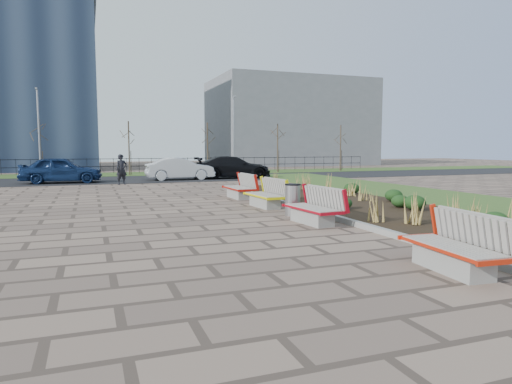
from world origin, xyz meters
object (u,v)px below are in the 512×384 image
object	(u,v)px
bench_a	(452,243)
lamp_east	(234,135)
car_blue	(61,170)
car_black	(233,167)
bench_d	(238,186)
car_silver	(180,169)
litter_bin	(293,200)
bench_c	(264,193)
bench_b	(312,206)
lamp_west	(39,134)
pedestrian	(122,169)

from	to	relation	value
bench_a	lamp_east	bearing A→B (deg)	84.69
bench_a	car_blue	size ratio (longest dim) A/B	0.46
car_blue	car_black	bearing A→B (deg)	-84.20
bench_d	car_silver	bearing A→B (deg)	89.92
litter_bin	car_silver	size ratio (longest dim) A/B	0.22
bench_a	bench_c	distance (m)	8.94
bench_b	bench_d	world-z (taller)	same
bench_c	car_black	xyz separation A→B (m)	(3.36, 14.60, 0.26)
bench_c	car_blue	world-z (taller)	car_blue
litter_bin	car_silver	distance (m)	16.43
bench_b	lamp_west	xyz separation A→B (m)	(-9.00, 23.45, 2.54)
bench_b	car_silver	xyz separation A→B (m)	(-0.32, 18.01, 0.24)
litter_bin	pedestrian	distance (m)	14.56
car_black	car_silver	bearing A→B (deg)	98.88
car_silver	car_black	bearing A→B (deg)	-86.43
bench_d	lamp_west	xyz separation A→B (m)	(-9.00, 16.74, 2.54)
car_black	lamp_west	distance (m)	13.59
bench_b	car_blue	distance (m)	19.24
litter_bin	car_blue	world-z (taller)	car_blue
bench_a	pedestrian	xyz separation A→B (m)	(-4.11, 20.77, 0.36)
bench_a	car_black	size ratio (longest dim) A/B	0.41
bench_a	bench_d	world-z (taller)	same
lamp_east	lamp_west	bearing A→B (deg)	180.00
pedestrian	lamp_west	world-z (taller)	lamp_west
bench_c	pedestrian	xyz separation A→B (m)	(-4.11, 11.84, 0.36)
bench_c	lamp_west	xyz separation A→B (m)	(-9.00, 19.77, 2.54)
bench_b	lamp_east	bearing A→B (deg)	73.16
car_blue	lamp_east	world-z (taller)	lamp_east
car_black	lamp_east	world-z (taller)	lamp_east
bench_b	car_black	distance (m)	18.58
bench_c	pedestrian	world-z (taller)	pedestrian
car_blue	car_silver	bearing A→B (deg)	-84.95
lamp_west	bench_c	bearing A→B (deg)	-65.52
bench_a	lamp_east	world-z (taller)	lamp_east
car_silver	lamp_west	distance (m)	10.50
car_black	lamp_west	bearing A→B (deg)	72.03
bench_b	car_blue	xyz separation A→B (m)	(-7.37, 17.77, 0.29)
pedestrian	car_black	size ratio (longest dim) A/B	0.34
litter_bin	pedestrian	size ratio (longest dim) A/B	0.56
car_black	lamp_west	xyz separation A→B (m)	(-12.36, 5.17, 2.28)
car_black	car_blue	bearing A→B (deg)	97.44
litter_bin	lamp_west	bearing A→B (deg)	112.69
bench_b	pedestrian	distance (m)	16.05
bench_b	litter_bin	size ratio (longest dim) A/B	2.16
litter_bin	lamp_west	distance (m)	23.83
bench_b	car_blue	world-z (taller)	car_blue
bench_c	car_black	world-z (taller)	car_black
bench_b	litter_bin	bearing A→B (deg)	80.21
bench_a	lamp_west	size ratio (longest dim) A/B	0.35
car_blue	lamp_west	distance (m)	6.32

